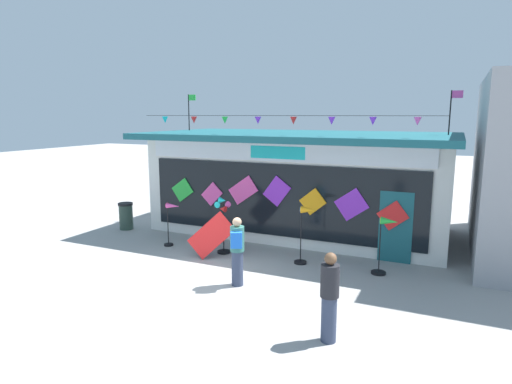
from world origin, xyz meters
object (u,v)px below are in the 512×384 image
object	(u,v)px
trash_bin	(126,216)
display_kite_on_ground	(211,235)
wind_spinner_center_left	(305,227)
wind_spinner_center_right	(385,239)
person_mid_plaza	(237,250)
kite_shop_building	(301,181)
wind_spinner_left	(223,217)
wind_spinner_far_left	(171,218)
person_near_camera	(329,297)

from	to	relation	value
trash_bin	display_kite_on_ground	distance (m)	4.75
wind_spinner_center_left	wind_spinner_center_right	distance (m)	2.11
wind_spinner_center_right	person_mid_plaza	bearing A→B (deg)	-144.32
wind_spinner_center_left	person_mid_plaza	distance (m)	2.38
wind_spinner_center_right	person_mid_plaza	size ratio (longest dim) A/B	0.90
kite_shop_building	trash_bin	size ratio (longest dim) A/B	10.63
kite_shop_building	wind_spinner_left	world-z (taller)	kite_shop_building
person_mid_plaza	display_kite_on_ground	size ratio (longest dim) A/B	1.30
kite_shop_building	wind_spinner_center_left	distance (m)	3.75
trash_bin	person_mid_plaza	bearing A→B (deg)	-26.79
wind_spinner_far_left	trash_bin	size ratio (longest dim) A/B	1.44
wind_spinner_center_left	display_kite_on_ground	xyz separation A→B (m)	(-2.57, -0.67, -0.38)
kite_shop_building	wind_spinner_center_left	world-z (taller)	kite_shop_building
wind_spinner_center_left	wind_spinner_left	bearing A→B (deg)	-177.98
wind_spinner_left	person_mid_plaza	size ratio (longest dim) A/B	1.01
wind_spinner_center_left	person_near_camera	world-z (taller)	person_near_camera
wind_spinner_left	kite_shop_building	bearing A→B (deg)	71.18
wind_spinner_left	wind_spinner_center_right	distance (m)	4.63
wind_spinner_far_left	wind_spinner_center_left	size ratio (longest dim) A/B	0.85
display_kite_on_ground	person_near_camera	bearing A→B (deg)	-36.26
kite_shop_building	wind_spinner_far_left	size ratio (longest dim) A/B	7.39
wind_spinner_far_left	person_mid_plaza	size ratio (longest dim) A/B	0.82
kite_shop_building	person_near_camera	world-z (taller)	kite_shop_building
kite_shop_building	display_kite_on_ground	size ratio (longest dim) A/B	7.90
wind_spinner_left	wind_spinner_center_left	distance (m)	2.52
person_near_camera	person_mid_plaza	bearing A→B (deg)	22.63
kite_shop_building	trash_bin	world-z (taller)	kite_shop_building
trash_bin	person_near_camera	bearing A→B (deg)	-28.33
kite_shop_building	wind_spinner_far_left	distance (m)	4.76
trash_bin	display_kite_on_ground	world-z (taller)	display_kite_on_ground
wind_spinner_center_left	person_mid_plaza	world-z (taller)	person_mid_plaza
person_mid_plaza	kite_shop_building	bearing A→B (deg)	-108.88
wind_spinner_center_right	wind_spinner_far_left	bearing A→B (deg)	-178.04
person_mid_plaza	wind_spinner_center_left	bearing A→B (deg)	-136.88
wind_spinner_far_left	person_near_camera	distance (m)	7.06
wind_spinner_center_right	trash_bin	bearing A→B (deg)	174.79
wind_spinner_far_left	display_kite_on_ground	size ratio (longest dim) A/B	1.07
wind_spinner_center_left	trash_bin	bearing A→B (deg)	172.68
wind_spinner_far_left	wind_spinner_left	distance (m)	1.81
person_mid_plaza	trash_bin	bearing A→B (deg)	-48.95
kite_shop_building	person_mid_plaza	distance (m)	5.67
kite_shop_building	wind_spinner_center_right	distance (m)	4.87
wind_spinner_far_left	person_mid_plaza	distance (m)	3.88
trash_bin	display_kite_on_ground	bearing A→B (deg)	-19.43
wind_spinner_far_left	wind_spinner_center_left	bearing A→B (deg)	1.98
kite_shop_building	person_near_camera	distance (m)	7.92
person_near_camera	trash_bin	world-z (taller)	person_near_camera
kite_shop_building	wind_spinner_far_left	xyz separation A→B (m)	(-3.00, -3.59, -0.84)
kite_shop_building	trash_bin	distance (m)	6.40
kite_shop_building	wind_spinner_left	bearing A→B (deg)	-108.82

